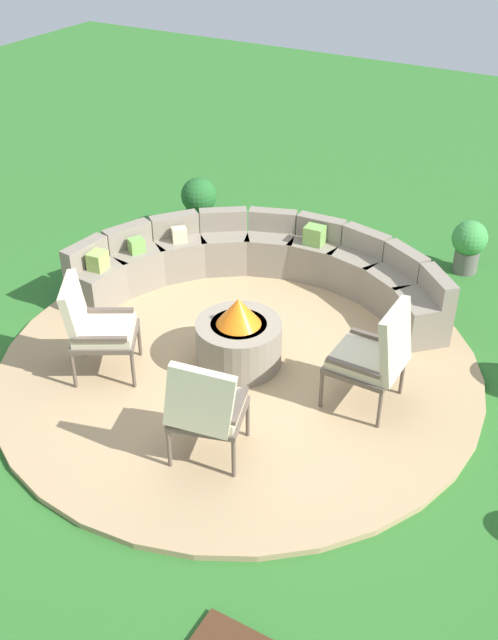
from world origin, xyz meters
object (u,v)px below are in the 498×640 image
object	(u,v)px
fire_pit	(239,338)
lounge_chair_back_left	(375,354)
potted_plant_2	(469,244)
lounge_chair_front_right	(205,407)
potted_plant_0	(199,202)
lounge_chair_front_left	(95,325)
curved_stone_bench	(263,266)

from	to	relation	value
fire_pit	lounge_chair_back_left	distance (m)	1.39
potted_plant_2	fire_pit	bearing A→B (deg)	-114.47
lounge_chair_front_right	lounge_chair_back_left	xyz separation A→B (m)	(0.92, 1.35, 0.01)
fire_pit	lounge_chair_back_left	world-z (taller)	lounge_chair_back_left
fire_pit	potted_plant_0	bearing A→B (deg)	130.19
lounge_chair_front_left	potted_plant_2	bearing A→B (deg)	116.53
potted_plant_0	potted_plant_2	world-z (taller)	potted_plant_0
curved_stone_bench	lounge_chair_front_left	size ratio (longest dim) A/B	3.86
lounge_chair_back_left	potted_plant_2	world-z (taller)	lounge_chair_back_left
fire_pit	lounge_chair_front_right	distance (m)	1.38
potted_plant_2	lounge_chair_back_left	bearing A→B (deg)	-90.39
fire_pit	potted_plant_0	xyz separation A→B (m)	(-1.99, 2.35, 0.07)
curved_stone_bench	potted_plant_0	world-z (taller)	curved_stone_bench
lounge_chair_front_left	lounge_chair_front_right	xyz separation A→B (m)	(1.56, -0.50, 0.01)
lounge_chair_back_left	lounge_chair_front_left	bearing A→B (deg)	109.61
curved_stone_bench	lounge_chair_front_right	xyz separation A→B (m)	(0.94, -2.67, 0.25)
fire_pit	lounge_chair_back_left	bearing A→B (deg)	2.61
fire_pit	lounge_chair_front_left	size ratio (longest dim) A/B	0.83
lounge_chair_front_right	lounge_chair_back_left	size ratio (longest dim) A/B	0.98
fire_pit	curved_stone_bench	world-z (taller)	fire_pit
lounge_chair_front_right	potted_plant_0	distance (m)	4.38
fire_pit	potted_plant_2	xyz separation A→B (m)	(1.39, 3.05, 0.02)
fire_pit	lounge_chair_front_right	size ratio (longest dim) A/B	0.81
fire_pit	curved_stone_bench	distance (m)	1.47
curved_stone_bench	potted_plant_0	bearing A→B (deg)	146.91
fire_pit	lounge_chair_front_left	bearing A→B (deg)	-144.58
lounge_chair_back_left	potted_plant_0	bearing A→B (deg)	56.32
lounge_chair_front_right	fire_pit	bearing A→B (deg)	92.17
lounge_chair_front_right	lounge_chair_back_left	world-z (taller)	lounge_chair_back_left
potted_plant_2	lounge_chair_front_left	bearing A→B (deg)	-123.05
lounge_chair_front_left	potted_plant_0	world-z (taller)	lounge_chair_front_left
curved_stone_bench	lounge_chair_front_left	world-z (taller)	lounge_chair_front_left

